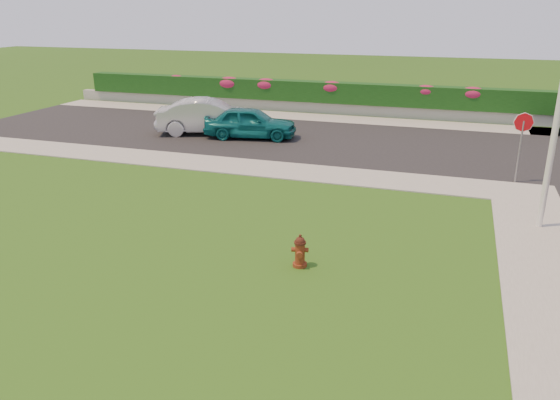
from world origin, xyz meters
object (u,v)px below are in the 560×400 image
(sedan_silver, at_px, (209,116))
(stop_sign, at_px, (522,132))
(fire_hydrant, at_px, (300,251))
(sedan_teal, at_px, (250,122))
(utility_pole, at_px, (556,127))

(sedan_silver, relative_size, stop_sign, 2.01)
(fire_hydrant, height_order, sedan_teal, sedan_teal)
(sedan_teal, distance_m, sedan_silver, 2.15)
(sedan_silver, bearing_deg, utility_pole, -139.96)
(utility_pole, relative_size, stop_sign, 2.28)
(sedan_teal, bearing_deg, fire_hydrant, -164.03)
(utility_pole, distance_m, stop_sign, 4.12)
(fire_hydrant, xyz_separation_m, stop_sign, (5.08, 8.20, 1.38))
(sedan_teal, bearing_deg, sedan_silver, 72.49)
(sedan_teal, height_order, stop_sign, stop_sign)
(sedan_teal, height_order, sedan_silver, sedan_silver)
(fire_hydrant, bearing_deg, utility_pole, 24.95)
(fire_hydrant, bearing_deg, sedan_silver, 110.47)
(fire_hydrant, relative_size, stop_sign, 0.32)
(sedan_silver, bearing_deg, fire_hydrant, -166.59)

